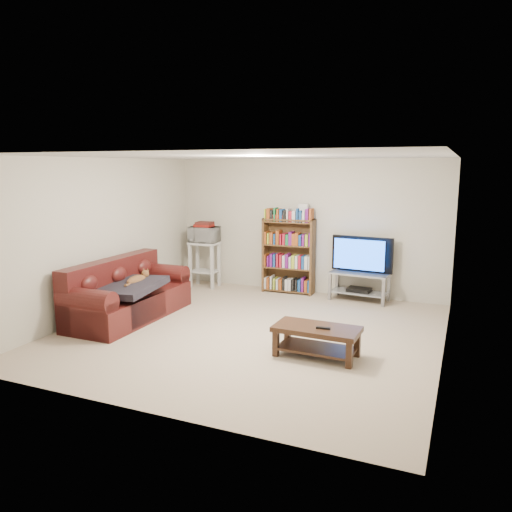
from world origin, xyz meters
The scene contains 19 objects.
floor centered at (0.00, 0.00, 0.00)m, with size 5.00×5.00×0.00m, color #C8B195.
ceiling centered at (0.00, 0.00, 2.40)m, with size 5.00×5.00×0.00m, color white.
wall_back centered at (0.00, 2.50, 1.20)m, with size 5.00×5.00×0.00m, color beige.
wall_front centered at (0.00, -2.50, 1.20)m, with size 5.00×5.00×0.00m, color beige.
wall_left centered at (-2.50, 0.00, 1.20)m, with size 5.00×5.00×0.00m, color beige.
wall_right centered at (2.50, 0.00, 1.20)m, with size 5.00×5.00×0.00m, color beige.
sofa centered at (-2.03, -0.13, 0.31)m, with size 0.91×2.08×0.89m.
blanket centered at (-1.85, -0.27, 0.53)m, with size 0.80×1.04×0.10m, color black.
cat centered at (-1.85, -0.08, 0.59)m, with size 0.23×0.57×0.17m, color brown, non-canonical shape.
coffee_table centered at (1.09, -0.52, 0.26)m, with size 1.04×0.54×0.37m.
remote centered at (1.18, -0.57, 0.38)m, with size 0.17×0.05×0.02m, color black.
tv_stand centered at (1.04, 2.23, 0.33)m, with size 1.01×0.52×0.49m.
television centered at (1.04, 2.23, 0.79)m, with size 1.05×0.14×0.61m, color black.
dvd_player centered at (1.04, 2.23, 0.19)m, with size 0.39×0.27×0.06m, color black.
bookshelf centered at (-0.27, 2.30, 0.69)m, with size 0.94×0.32×1.35m.
shelf_clutter centered at (-0.17, 2.32, 1.45)m, with size 0.69×0.23×0.28m.
microwave_stand centered at (-1.88, 2.09, 0.55)m, with size 0.56×0.42×0.86m.
microwave centered at (-1.88, 2.09, 1.01)m, with size 0.53×0.36×0.29m, color silver.
game_boxes centered at (-1.88, 2.09, 1.18)m, with size 0.31×0.27×0.05m, color maroon.
Camera 1 is at (2.66, -6.09, 2.27)m, focal length 35.00 mm.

